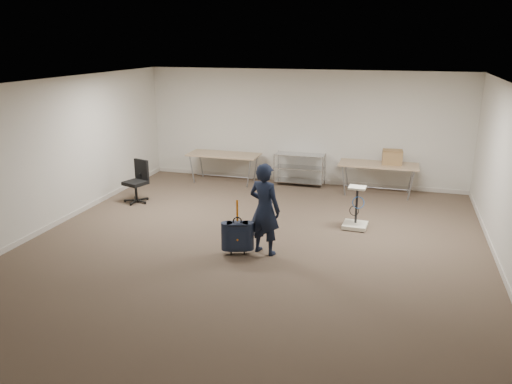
% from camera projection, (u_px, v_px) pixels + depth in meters
% --- Properties ---
extents(ground, '(9.00, 9.00, 0.00)m').
position_uv_depth(ground, '(251.00, 250.00, 8.61)').
color(ground, '#433628').
rests_on(ground, ground).
extents(room_shell, '(8.00, 9.00, 9.00)m').
position_uv_depth(room_shell, '(271.00, 221.00, 9.86)').
color(room_shell, beige).
rests_on(room_shell, ground).
extents(folding_table_left, '(1.80, 0.75, 0.73)m').
position_uv_depth(folding_table_left, '(224.00, 156.00, 12.55)').
color(folding_table_left, tan).
rests_on(folding_table_left, ground).
extents(folding_table_right, '(1.80, 0.75, 0.73)m').
position_uv_depth(folding_table_right, '(378.00, 166.00, 11.53)').
color(folding_table_right, tan).
rests_on(folding_table_right, ground).
extents(wire_shelf, '(1.22, 0.47, 0.80)m').
position_uv_depth(wire_shelf, '(300.00, 168.00, 12.34)').
color(wire_shelf, silver).
rests_on(wire_shelf, ground).
extents(person, '(0.66, 0.53, 1.57)m').
position_uv_depth(person, '(265.00, 209.00, 8.27)').
color(person, black).
rests_on(person, ground).
extents(suitcase, '(0.39, 0.30, 0.96)m').
position_uv_depth(suitcase, '(238.00, 236.00, 8.34)').
color(suitcase, black).
rests_on(suitcase, ground).
extents(office_chair, '(0.57, 0.57, 0.94)m').
position_uv_depth(office_chair, '(137.00, 189.00, 11.10)').
color(office_chair, black).
rests_on(office_chair, ground).
extents(equipment_cart, '(0.48, 0.48, 0.83)m').
position_uv_depth(equipment_cart, '(356.00, 217.00, 9.56)').
color(equipment_cart, '#EFE9CE').
rests_on(equipment_cart, ground).
extents(cardboard_box, '(0.46, 0.36, 0.33)m').
position_uv_depth(cardboard_box, '(392.00, 157.00, 11.45)').
color(cardboard_box, '#9C6A48').
rests_on(cardboard_box, folding_table_right).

